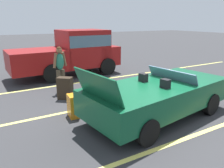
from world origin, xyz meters
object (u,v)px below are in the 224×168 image
at_px(convertible_car, 163,94).
at_px(suitcase_large_black, 65,88).
at_px(duffel_bag, 83,101).
at_px(suitcase_medium_bright, 73,106).
at_px(parked_pickup_truck_near, 74,51).
at_px(traveler_person, 60,67).

bearing_deg(convertible_car, suitcase_large_black, 119.17).
bearing_deg(duffel_bag, suitcase_medium_bright, -133.03).
xyz_separation_m(convertible_car, suitcase_medium_bright, (-2.20, 1.06, -0.28)).
distance_m(suitcase_medium_bright, parked_pickup_truck_near, 4.98).
bearing_deg(convertible_car, duffel_bag, 127.68).
xyz_separation_m(suitcase_medium_bright, duffel_bag, (0.52, 0.56, -0.15)).
relative_size(convertible_car, parked_pickup_truck_near, 0.85).
relative_size(convertible_car, traveler_person, 2.63).
height_order(suitcase_medium_bright, duffel_bag, suitcase_medium_bright).
distance_m(suitcase_large_black, suitcase_medium_bright, 1.49).
distance_m(convertible_car, traveler_person, 3.82).
bearing_deg(suitcase_medium_bright, convertible_car, 157.93).
bearing_deg(suitcase_large_black, duffel_bag, -123.19).
bearing_deg(suitcase_large_black, suitcase_medium_bright, -149.34).
distance_m(convertible_car, duffel_bag, 2.37).
xyz_separation_m(convertible_car, duffel_bag, (-1.68, 1.62, -0.43)).
relative_size(suitcase_medium_bright, traveler_person, 0.38).
height_order(duffel_bag, traveler_person, traveler_person).
bearing_deg(parked_pickup_truck_near, suitcase_medium_bright, -113.47).
height_order(convertible_car, suitcase_medium_bright, convertible_car).
bearing_deg(parked_pickup_truck_near, convertible_car, -88.18).
distance_m(suitcase_large_black, parked_pickup_truck_near, 3.54).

